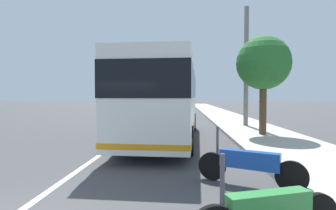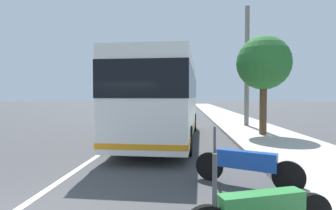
{
  "view_description": "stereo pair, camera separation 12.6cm",
  "coord_description": "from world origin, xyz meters",
  "px_view_note": "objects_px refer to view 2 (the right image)",
  "views": [
    {
      "loc": [
        -3.44,
        -2.8,
        1.98
      ],
      "look_at": [
        10.09,
        -2.04,
        1.55
      ],
      "focal_mm": 29.05,
      "sensor_mm": 36.0,
      "label": 1
    },
    {
      "loc": [
        -3.44,
        -2.93,
        1.98
      ],
      "look_at": [
        10.09,
        -2.04,
        1.55
      ],
      "focal_mm": 29.05,
      "sensor_mm": 36.0,
      "label": 2
    }
  ],
  "objects_px": {
    "coach_bus": "(165,97)",
    "car_side_street": "(144,106)",
    "utility_pole": "(247,67)",
    "car_behind_bus": "(181,106)",
    "car_ahead_same_lane": "(174,111)",
    "motorcycle_angled": "(246,164)",
    "roadside_tree_mid_block": "(264,64)"
  },
  "relations": [
    {
      "from": "utility_pole",
      "to": "roadside_tree_mid_block",
      "type": "bearing_deg",
      "value": 178.58
    },
    {
      "from": "motorcycle_angled",
      "to": "car_side_street",
      "type": "bearing_deg",
      "value": -50.68
    },
    {
      "from": "car_ahead_same_lane",
      "to": "utility_pole",
      "type": "relative_size",
      "value": 0.53
    },
    {
      "from": "car_side_street",
      "to": "coach_bus",
      "type": "bearing_deg",
      "value": 7.43
    },
    {
      "from": "motorcycle_angled",
      "to": "car_ahead_same_lane",
      "type": "distance_m",
      "value": 18.25
    },
    {
      "from": "car_ahead_same_lane",
      "to": "roadside_tree_mid_block",
      "type": "distance_m",
      "value": 12.07
    },
    {
      "from": "motorcycle_angled",
      "to": "car_side_street",
      "type": "distance_m",
      "value": 29.44
    },
    {
      "from": "motorcycle_angled",
      "to": "roadside_tree_mid_block",
      "type": "xyz_separation_m",
      "value": [
        7.39,
        -2.42,
        3.07
      ]
    },
    {
      "from": "coach_bus",
      "to": "utility_pole",
      "type": "bearing_deg",
      "value": -40.03
    },
    {
      "from": "motorcycle_angled",
      "to": "roadside_tree_mid_block",
      "type": "bearing_deg",
      "value": -81.91
    },
    {
      "from": "motorcycle_angled",
      "to": "utility_pole",
      "type": "height_order",
      "value": "utility_pole"
    },
    {
      "from": "car_side_street",
      "to": "utility_pole",
      "type": "xyz_separation_m",
      "value": [
        -17.22,
        -9.19,
        3.14
      ]
    },
    {
      "from": "coach_bus",
      "to": "motorcycle_angled",
      "type": "distance_m",
      "value": 6.91
    },
    {
      "from": "motorcycle_angled",
      "to": "car_behind_bus",
      "type": "bearing_deg",
      "value": -60.19
    },
    {
      "from": "car_side_street",
      "to": "roadside_tree_mid_block",
      "type": "bearing_deg",
      "value": 19.39
    },
    {
      "from": "coach_bus",
      "to": "car_side_street",
      "type": "height_order",
      "value": "coach_bus"
    },
    {
      "from": "car_behind_bus",
      "to": "roadside_tree_mid_block",
      "type": "bearing_deg",
      "value": -170.17
    },
    {
      "from": "car_side_street",
      "to": "roadside_tree_mid_block",
      "type": "height_order",
      "value": "roadside_tree_mid_block"
    },
    {
      "from": "coach_bus",
      "to": "motorcycle_angled",
      "type": "relative_size",
      "value": 4.82
    },
    {
      "from": "coach_bus",
      "to": "car_ahead_same_lane",
      "type": "bearing_deg",
      "value": 3.61
    },
    {
      "from": "car_behind_bus",
      "to": "car_side_street",
      "type": "xyz_separation_m",
      "value": [
        -3.54,
        4.66,
        0.02
      ]
    },
    {
      "from": "coach_bus",
      "to": "car_ahead_same_lane",
      "type": "height_order",
      "value": "coach_bus"
    },
    {
      "from": "car_behind_bus",
      "to": "car_ahead_same_lane",
      "type": "bearing_deg",
      "value": 178.33
    },
    {
      "from": "coach_bus",
      "to": "car_ahead_same_lane",
      "type": "distance_m",
      "value": 11.8
    },
    {
      "from": "car_behind_bus",
      "to": "utility_pole",
      "type": "relative_size",
      "value": 0.52
    },
    {
      "from": "coach_bus",
      "to": "car_ahead_same_lane",
      "type": "xyz_separation_m",
      "value": [
        11.73,
        0.08,
        -1.3
      ]
    },
    {
      "from": "car_side_street",
      "to": "car_ahead_same_lane",
      "type": "bearing_deg",
      "value": 18.46
    },
    {
      "from": "utility_pole",
      "to": "car_behind_bus",
      "type": "bearing_deg",
      "value": 12.31
    },
    {
      "from": "coach_bus",
      "to": "car_side_street",
      "type": "distance_m",
      "value": 22.78
    },
    {
      "from": "car_side_street",
      "to": "utility_pole",
      "type": "distance_m",
      "value": 19.77
    },
    {
      "from": "utility_pole",
      "to": "coach_bus",
      "type": "bearing_deg",
      "value": 136.77
    },
    {
      "from": "coach_bus",
      "to": "roadside_tree_mid_block",
      "type": "relative_size",
      "value": 2.14
    }
  ]
}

